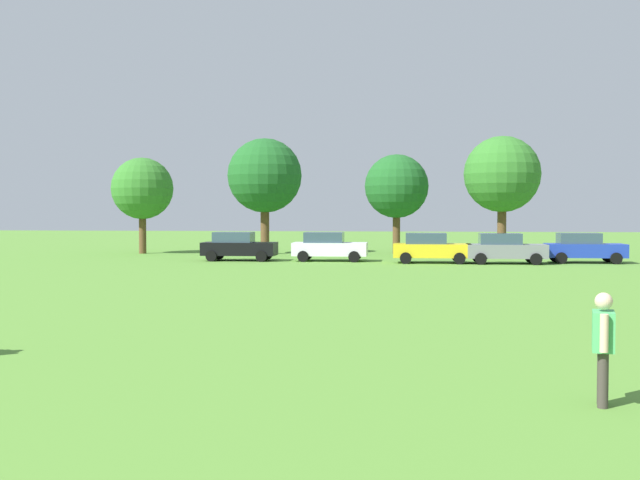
% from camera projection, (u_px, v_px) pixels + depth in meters
% --- Properties ---
extents(ground_plane, '(160.00, 160.00, 0.00)m').
position_uv_depth(ground_plane, '(309.00, 283.00, 31.58)').
color(ground_plane, '#568C33').
extents(adult_bystander, '(0.42, 0.80, 1.70)m').
position_uv_depth(adult_bystander, '(603.00, 339.00, 11.64)').
color(adult_bystander, '#3F3833').
rests_on(adult_bystander, ground).
extents(parked_car_black_0, '(4.30, 2.02, 1.68)m').
position_uv_depth(parked_car_black_0, '(238.00, 246.00, 45.76)').
color(parked_car_black_0, black).
rests_on(parked_car_black_0, ground).
extents(parked_car_white_1, '(4.30, 2.02, 1.68)m').
position_uv_depth(parked_car_white_1, '(328.00, 246.00, 45.38)').
color(parked_car_white_1, white).
rests_on(parked_car_white_1, ground).
extents(parked_car_yellow_2, '(4.30, 2.02, 1.68)m').
position_uv_depth(parked_car_yellow_2, '(430.00, 248.00, 43.71)').
color(parked_car_yellow_2, yellow).
rests_on(parked_car_yellow_2, ground).
extents(parked_car_gray_3, '(4.30, 2.02, 1.68)m').
position_uv_depth(parked_car_gray_3, '(505.00, 248.00, 43.08)').
color(parked_car_gray_3, slate).
rests_on(parked_car_gray_3, ground).
extents(parked_car_blue_4, '(4.30, 2.02, 1.68)m').
position_uv_depth(parked_car_blue_4, '(583.00, 248.00, 43.75)').
color(parked_car_blue_4, '#1E38AD').
rests_on(parked_car_blue_4, ground).
extents(tree_far_left, '(4.21, 4.21, 6.56)m').
position_uv_depth(tree_far_left, '(142.00, 189.00, 53.39)').
color(tree_far_left, brown).
rests_on(tree_far_left, ground).
extents(tree_left, '(5.01, 5.01, 7.80)m').
position_uv_depth(tree_left, '(265.00, 176.00, 52.56)').
color(tree_left, brown).
rests_on(tree_left, ground).
extents(tree_right, '(4.35, 4.35, 6.78)m').
position_uv_depth(tree_right, '(397.00, 187.00, 53.31)').
color(tree_right, brown).
rests_on(tree_right, ground).
extents(tree_far_right, '(5.06, 5.06, 7.89)m').
position_uv_depth(tree_far_right, '(502.00, 175.00, 51.84)').
color(tree_far_right, brown).
rests_on(tree_far_right, ground).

